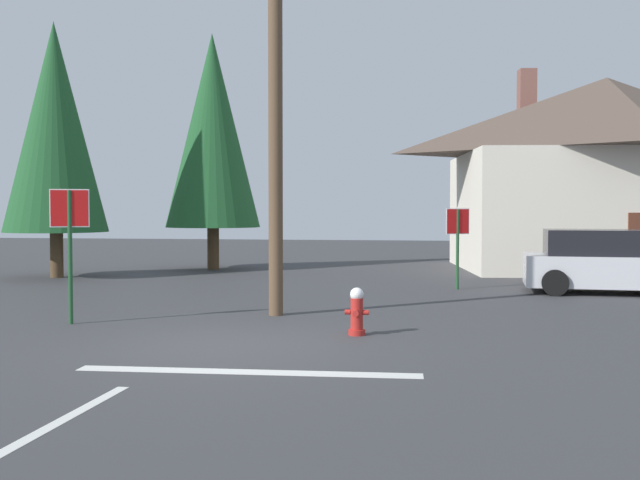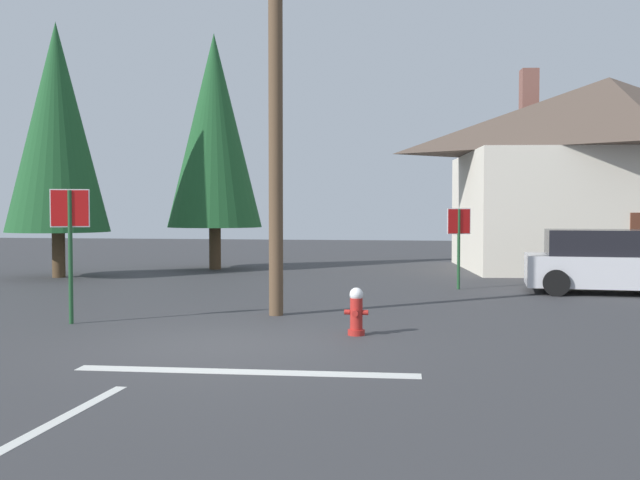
# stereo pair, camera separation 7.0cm
# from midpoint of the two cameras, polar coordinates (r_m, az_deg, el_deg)

# --- Properties ---
(ground_plane) EXTENTS (80.00, 80.00, 0.10)m
(ground_plane) POSITION_cam_midpoint_polar(r_m,az_deg,el_deg) (11.58, -7.38, -8.25)
(ground_plane) COLOR #38383A
(lane_stop_bar) EXTENTS (4.47, 0.52, 0.01)m
(lane_stop_bar) POSITION_cam_midpoint_polar(r_m,az_deg,el_deg) (9.62, -5.55, -10.10)
(lane_stop_bar) COLOR silver
(lane_stop_bar) RESTS_ON ground
(lane_center_stripe) EXTENTS (0.19, 3.29, 0.01)m
(lane_center_stripe) POSITION_cam_midpoint_polar(r_m,az_deg,el_deg) (7.68, -20.24, -13.43)
(lane_center_stripe) COLOR silver
(lane_center_stripe) RESTS_ON ground
(stop_sign_near) EXTENTS (0.65, 0.28, 2.45)m
(stop_sign_near) POSITION_cam_midpoint_polar(r_m,az_deg,el_deg) (14.12, -18.62, 0.86)
(stop_sign_near) COLOR #1E4C28
(stop_sign_near) RESTS_ON ground
(fire_hydrant) EXTENTS (0.40, 0.34, 0.79)m
(fire_hydrant) POSITION_cam_midpoint_polar(r_m,az_deg,el_deg) (12.27, 2.99, -5.56)
(fire_hydrant) COLOR #AD231E
(fire_hydrant) RESTS_ON ground
(utility_pole) EXTENTS (1.60, 0.28, 8.02)m
(utility_pole) POSITION_cam_midpoint_polar(r_m,az_deg,el_deg) (14.65, -3.31, 10.61)
(utility_pole) COLOR brown
(utility_pole) RESTS_ON ground
(stop_sign_far) EXTENTS (0.60, 0.33, 2.12)m
(stop_sign_far) POSITION_cam_midpoint_polar(r_m,az_deg,el_deg) (19.61, 10.78, 0.60)
(stop_sign_far) COLOR #1E4C28
(stop_sign_far) RESTS_ON ground
(house) EXTENTS (11.46, 8.71, 7.21)m
(house) POSITION_cam_midpoint_polar(r_m,az_deg,el_deg) (27.71, 21.41, 5.05)
(house) COLOR silver
(house) RESTS_ON ground
(parked_car) EXTENTS (4.27, 2.26, 1.59)m
(parked_car) POSITION_cam_midpoint_polar(r_m,az_deg,el_deg) (19.73, 21.50, -1.66)
(parked_car) COLOR silver
(parked_car) RESTS_ON ground
(pine_tree_tall_left) EXTENTS (3.13, 3.13, 7.82)m
(pine_tree_tall_left) POSITION_cam_midpoint_polar(r_m,az_deg,el_deg) (24.19, -19.59, 8.19)
(pine_tree_tall_left) COLOR #4C3823
(pine_tree_tall_left) RESTS_ON ground
(pine_tree_mid_left) EXTENTS (3.29, 3.29, 8.23)m
(pine_tree_mid_left) POSITION_cam_midpoint_polar(r_m,az_deg,el_deg) (26.26, -8.09, 8.34)
(pine_tree_mid_left) COLOR #4C3823
(pine_tree_mid_left) RESTS_ON ground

